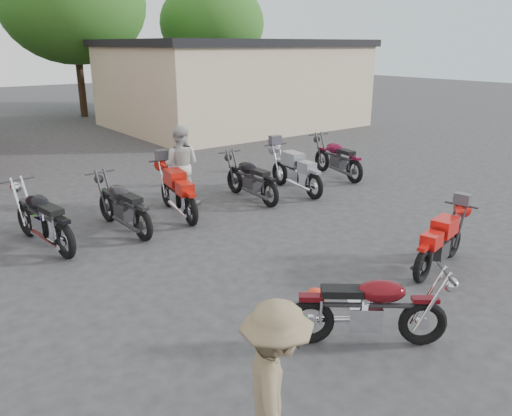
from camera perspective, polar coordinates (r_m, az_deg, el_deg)
ground at (r=7.26m, az=9.87°, el=-11.61°), size 90.00×90.00×0.00m
stucco_building at (r=23.38m, az=-2.78°, el=13.72°), size 10.00×8.00×3.50m
tree_2 at (r=27.62m, az=-19.96°, el=18.91°), size 7.04×7.04×8.80m
tree_3 at (r=31.08m, az=-4.98°, el=18.57°), size 6.08×6.08×7.60m
vintage_motorcycle at (r=6.36m, az=13.00°, el=-10.67°), size 1.88×1.69×1.11m
sportbike at (r=8.77m, az=20.37°, el=-3.40°), size 1.87×0.96×1.04m
helmet at (r=7.31m, az=6.78°, el=-10.05°), size 0.32×0.32×0.27m
person_light at (r=11.66m, az=-8.63°, el=4.85°), size 1.13×1.12×1.85m
person_tan at (r=4.45m, az=2.29°, el=-20.12°), size 1.06×1.22×1.64m
row_bike_2 at (r=9.90m, az=-23.29°, el=-0.71°), size 1.03×2.22×1.24m
row_bike_3 at (r=10.25m, az=-15.02°, el=0.60°), size 0.82×2.06×1.17m
row_bike_4 at (r=10.94m, az=-8.98°, el=2.15°), size 0.99×2.12×1.18m
row_bike_5 at (r=11.93m, az=-0.63°, el=3.65°), size 0.71×2.00×1.15m
row_bike_6 at (r=12.62m, az=4.53°, el=4.51°), size 0.91×2.13×1.20m
row_bike_7 at (r=14.22m, az=9.25°, el=5.91°), size 1.02×2.16×1.21m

